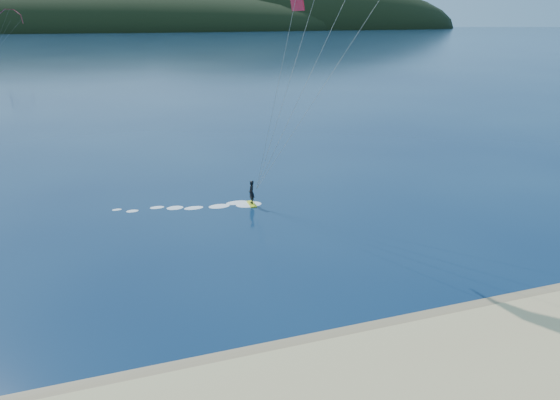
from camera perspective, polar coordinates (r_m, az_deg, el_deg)
wet_sand at (r=22.61m, az=-4.32°, el=-17.36°), size 220.00×2.50×0.10m
headland at (r=758.63m, az=-20.05°, el=16.60°), size 1200.00×310.00×140.00m
kitesurfer_far at (r=208.74m, az=-26.81°, el=16.61°), size 13.13×5.68×15.07m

